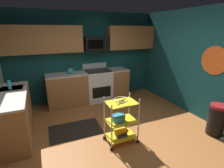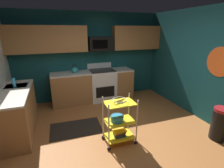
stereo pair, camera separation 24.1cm
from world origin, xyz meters
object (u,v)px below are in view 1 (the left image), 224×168
(rolling_cart, at_px, (121,121))
(dish_soap_bottle, at_px, (9,85))
(microwave, at_px, (96,44))
(fruit_bowl, at_px, (121,100))
(trash_can, at_px, (217,120))
(book_stack, at_px, (121,132))
(kettle, at_px, (71,71))
(mixing_bowl_large, at_px, (119,118))
(oven_range, at_px, (98,85))

(rolling_cart, bearing_deg, dish_soap_bottle, 145.38)
(microwave, distance_m, fruit_bowl, 2.43)
(trash_can, bearing_deg, microwave, 119.72)
(book_stack, bearing_deg, kettle, 103.15)
(rolling_cart, xyz_separation_m, fruit_bowl, (0.00, 0.00, 0.42))
(rolling_cart, bearing_deg, mixing_bowl_large, -180.00)
(book_stack, height_order, kettle, kettle)
(oven_range, relative_size, fruit_bowl, 4.04)
(dish_soap_bottle, bearing_deg, trash_can, -26.25)
(rolling_cart, distance_m, trash_can, 2.00)
(microwave, distance_m, mixing_bowl_large, 2.58)
(microwave, xyz_separation_m, dish_soap_bottle, (-2.19, -0.96, -0.68))
(fruit_bowl, bearing_deg, oven_range, 82.33)
(kettle, bearing_deg, oven_range, 0.28)
(rolling_cart, bearing_deg, fruit_bowl, 0.00)
(book_stack, bearing_deg, microwave, 82.69)
(oven_range, relative_size, microwave, 1.57)
(microwave, bearing_deg, mixing_bowl_large, -98.54)
(book_stack, bearing_deg, fruit_bowl, 69.44)
(oven_range, xyz_separation_m, microwave, (-0.00, 0.10, 1.22))
(mixing_bowl_large, height_order, dish_soap_bottle, dish_soap_bottle)
(mixing_bowl_large, distance_m, kettle, 2.26)
(oven_range, relative_size, dish_soap_bottle, 5.50)
(rolling_cart, relative_size, fruit_bowl, 3.36)
(fruit_bowl, distance_m, trash_can, 2.07)
(kettle, height_order, dish_soap_bottle, kettle)
(rolling_cart, height_order, mixing_bowl_large, rolling_cart)
(oven_range, distance_m, book_stack, 2.21)
(rolling_cart, bearing_deg, kettle, 103.15)
(oven_range, height_order, microwave, microwave)
(book_stack, relative_size, trash_can, 0.39)
(oven_range, xyz_separation_m, book_stack, (-0.29, -2.17, -0.28))
(mixing_bowl_large, relative_size, dish_soap_bottle, 1.26)
(kettle, relative_size, dish_soap_bottle, 1.32)
(rolling_cart, bearing_deg, oven_range, 82.33)
(oven_range, bearing_deg, mixing_bowl_large, -98.96)
(oven_range, height_order, mixing_bowl_large, oven_range)
(rolling_cart, distance_m, dish_soap_bottle, 2.37)
(oven_range, bearing_deg, book_stack, -97.67)
(oven_range, xyz_separation_m, mixing_bowl_large, (-0.34, -2.17, 0.04))
(mixing_bowl_large, xyz_separation_m, book_stack, (0.05, 0.00, -0.32))
(rolling_cart, distance_m, book_stack, 0.26)
(fruit_bowl, relative_size, kettle, 1.03)
(fruit_bowl, distance_m, book_stack, 0.68)
(fruit_bowl, distance_m, dish_soap_bottle, 2.31)
(fruit_bowl, bearing_deg, kettle, 103.15)
(oven_range, height_order, fruit_bowl, oven_range)
(oven_range, distance_m, mixing_bowl_large, 2.19)
(rolling_cart, height_order, fruit_bowl, rolling_cart)
(dish_soap_bottle, relative_size, trash_can, 0.30)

